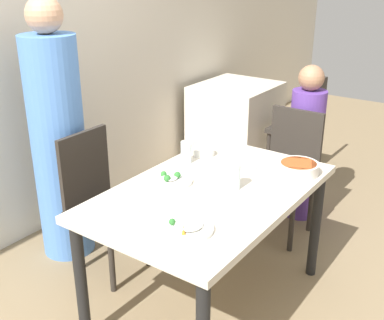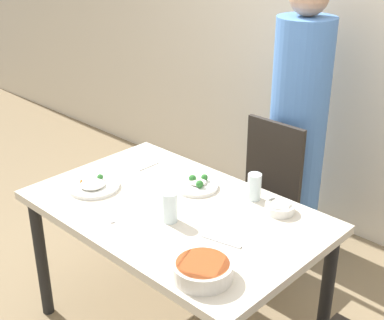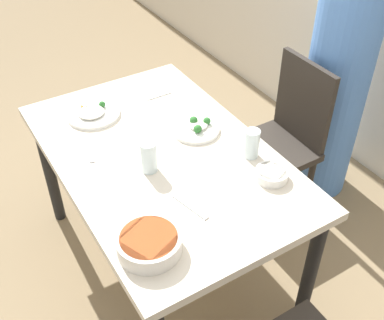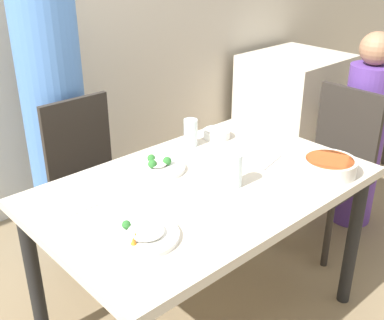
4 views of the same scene
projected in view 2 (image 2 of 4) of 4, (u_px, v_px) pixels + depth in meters
The scene contains 13 objects.
wall_back at pixel (354, 26), 3.17m from camera, with size 10.00×0.06×2.70m.
dining_table at pixel (175, 224), 2.47m from camera, with size 1.35×0.85×0.74m.
chair_adult_spot at pixel (260, 194), 3.10m from camera, with size 0.40×0.40×0.89m.
person_adult at pixel (297, 131), 3.20m from camera, with size 0.34×0.34×1.66m.
bowl_curry at pixel (203, 270), 1.96m from camera, with size 0.23×0.23×0.06m.
plate_rice_adult at pixel (197, 185), 2.61m from camera, with size 0.22×0.22×0.06m.
plate_rice_child at pixel (93, 186), 2.60m from camera, with size 0.25×0.25×0.05m.
bowl_rice_small at pixel (280, 208), 2.39m from camera, with size 0.13×0.13×0.04m.
glass_water_tall at pixel (170, 207), 2.30m from camera, with size 0.07×0.07×0.14m.
glass_water_short at pixel (254, 187), 2.49m from camera, with size 0.06×0.06×0.13m.
napkin_folded at pixel (140, 163), 2.87m from camera, with size 0.14×0.14×0.01m.
fork_steel at pixel (107, 213), 2.39m from camera, with size 0.18×0.08×0.01m.
spoon_steel at pixel (221, 241), 2.18m from camera, with size 0.18×0.06×0.01m.
Camera 2 is at (1.53, -1.48, 1.95)m, focal length 50.00 mm.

